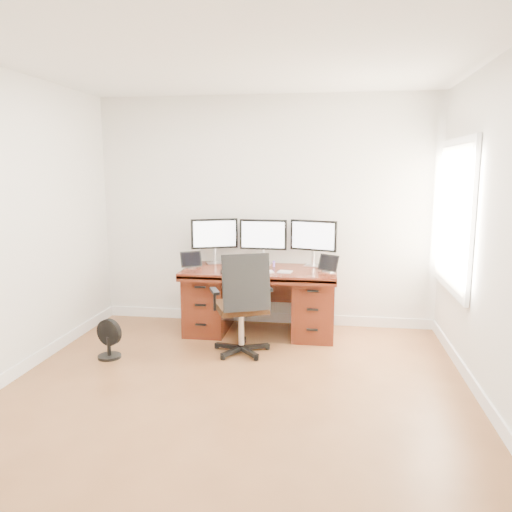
# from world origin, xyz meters

# --- Properties ---
(ground) EXTENTS (4.50, 4.50, 0.00)m
(ground) POSITION_xyz_m (0.00, 0.00, 0.00)
(ground) COLOR brown
(ground) RESTS_ON ground
(back_wall) EXTENTS (4.00, 0.10, 2.70)m
(back_wall) POSITION_xyz_m (0.00, 2.25, 1.35)
(back_wall) COLOR silver
(back_wall) RESTS_ON ground
(right_wall) EXTENTS (0.10, 4.50, 2.70)m
(right_wall) POSITION_xyz_m (2.00, 0.11, 1.35)
(right_wall) COLOR silver
(right_wall) RESTS_ON ground
(desk) EXTENTS (1.70, 0.80, 0.75)m
(desk) POSITION_xyz_m (0.00, 1.83, 0.40)
(desk) COLOR #4C1B0F
(desk) RESTS_ON ground
(office_chair) EXTENTS (0.74, 0.74, 1.05)m
(office_chair) POSITION_xyz_m (-0.08, 1.14, 0.35)
(office_chair) COLOR black
(office_chair) RESTS_ON ground
(floor_fan) EXTENTS (0.27, 0.23, 0.39)m
(floor_fan) POSITION_xyz_m (-1.38, 0.83, 0.19)
(floor_fan) COLOR black
(floor_fan) RESTS_ON ground
(monitor_left) EXTENTS (0.52, 0.25, 0.53)m
(monitor_left) POSITION_xyz_m (-0.58, 2.07, 1.09)
(monitor_left) COLOR silver
(monitor_left) RESTS_ON desk
(monitor_center) EXTENTS (0.55, 0.15, 0.53)m
(monitor_center) POSITION_xyz_m (-0.00, 2.07, 1.09)
(monitor_center) COLOR silver
(monitor_center) RESTS_ON desk
(monitor_right) EXTENTS (0.54, 0.20, 0.53)m
(monitor_right) POSITION_xyz_m (0.58, 2.07, 1.09)
(monitor_right) COLOR silver
(monitor_right) RESTS_ON desk
(tablet_left) EXTENTS (0.24, 0.18, 0.19)m
(tablet_left) POSITION_xyz_m (-0.78, 1.75, 0.84)
(tablet_left) COLOR silver
(tablet_left) RESTS_ON desk
(tablet_right) EXTENTS (0.24, 0.19, 0.19)m
(tablet_right) POSITION_xyz_m (0.76, 1.75, 0.84)
(tablet_right) COLOR silver
(tablet_right) RESTS_ON desk
(keyboard) EXTENTS (0.30, 0.22, 0.01)m
(keyboard) POSITION_xyz_m (0.04, 1.60, 0.76)
(keyboard) COLOR white
(keyboard) RESTS_ON desk
(trackpad) EXTENTS (0.17, 0.17, 0.01)m
(trackpad) POSITION_xyz_m (0.29, 1.67, 0.76)
(trackpad) COLOR #BABCC1
(trackpad) RESTS_ON desk
(drawing_tablet) EXTENTS (0.27, 0.20, 0.01)m
(drawing_tablet) POSITION_xyz_m (-0.28, 1.60, 0.76)
(drawing_tablet) COLOR black
(drawing_tablet) RESTS_ON desk
(phone) EXTENTS (0.14, 0.10, 0.01)m
(phone) POSITION_xyz_m (0.00, 1.81, 0.76)
(phone) COLOR black
(phone) RESTS_ON desk
(figurine_brown) EXTENTS (0.03, 0.03, 0.07)m
(figurine_brown) POSITION_xyz_m (-0.34, 1.95, 0.79)
(figurine_brown) COLOR olive
(figurine_brown) RESTS_ON desk
(figurine_blue) EXTENTS (0.03, 0.03, 0.07)m
(figurine_blue) POSITION_xyz_m (-0.24, 1.95, 0.79)
(figurine_blue) COLOR #6EA4F1
(figurine_blue) RESTS_ON desk
(figurine_yellow) EXTENTS (0.03, 0.03, 0.07)m
(figurine_yellow) POSITION_xyz_m (-0.13, 1.95, 0.79)
(figurine_yellow) COLOR tan
(figurine_yellow) RESTS_ON desk
(figurine_purple) EXTENTS (0.03, 0.03, 0.07)m
(figurine_purple) POSITION_xyz_m (0.14, 1.95, 0.79)
(figurine_purple) COLOR #7D5EE4
(figurine_purple) RESTS_ON desk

